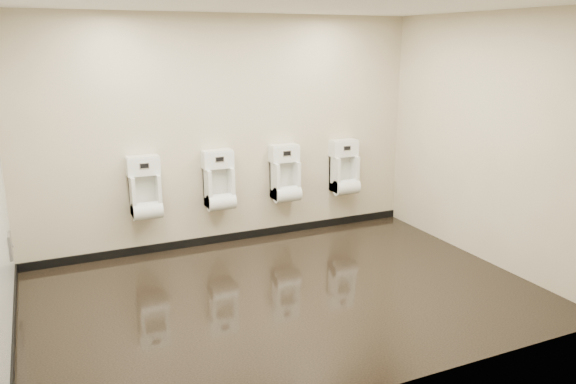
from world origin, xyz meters
name	(u,v)px	position (x,y,z in m)	size (l,w,h in m)	color
ground	(286,294)	(0.00, 0.00, 0.00)	(5.00, 3.50, 0.00)	black
ceiling	(286,3)	(0.00, 0.00, 2.80)	(5.00, 3.50, 0.00)	silver
back_wall	(227,132)	(0.00, 1.75, 1.40)	(5.00, 0.02, 2.80)	beige
front_wall	(392,206)	(0.00, -1.75, 1.40)	(5.00, 0.02, 2.80)	beige
right_wall	(488,140)	(2.50, 0.00, 1.40)	(0.02, 3.50, 2.80)	beige
skirting_back	(230,237)	(0.00, 1.74, 0.05)	(5.00, 0.02, 0.10)	black
skirting_left	(13,343)	(-2.49, 0.00, 0.05)	(0.02, 3.50, 0.10)	black
access_panel	(10,246)	(-2.48, 1.20, 0.50)	(0.04, 0.25, 0.25)	#9E9EA3
urinal_0	(145,192)	(-1.05, 1.62, 0.79)	(0.38, 0.29, 0.71)	silver
urinal_1	(219,185)	(-0.16, 1.62, 0.79)	(0.38, 0.29, 0.71)	silver
urinal_2	(285,178)	(0.73, 1.62, 0.79)	(0.38, 0.29, 0.71)	silver
urinal_3	(345,171)	(1.60, 1.62, 0.79)	(0.38, 0.29, 0.71)	silver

